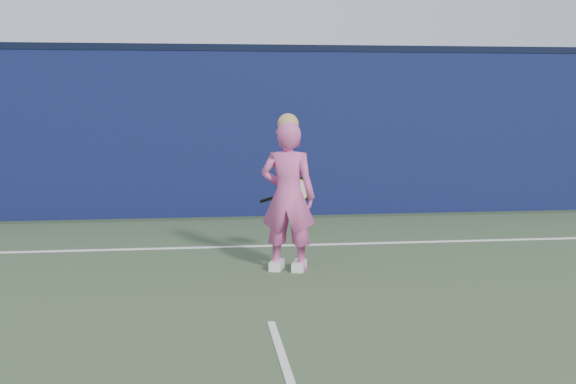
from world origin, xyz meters
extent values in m
plane|color=#2C3B24|center=(0.00, 0.00, 0.00)|extent=(80.00, 80.00, 0.00)
cube|color=#0D173B|center=(0.00, 6.50, 1.25)|extent=(24.00, 0.40, 2.50)
cube|color=black|center=(0.00, 6.50, 2.55)|extent=(24.00, 0.42, 0.10)
imported|color=#D6539A|center=(0.36, 2.77, 0.79)|extent=(0.66, 0.53, 1.57)
sphere|color=tan|center=(0.36, 2.77, 1.54)|extent=(0.22, 0.22, 0.22)
cube|color=white|center=(0.47, 2.74, 0.05)|extent=(0.20, 0.30, 0.10)
cube|color=white|center=(0.24, 2.81, 0.05)|extent=(0.20, 0.30, 0.10)
torus|color=black|center=(0.53, 3.25, 0.79)|extent=(0.31, 0.15, 0.31)
torus|color=#B8C912|center=(0.53, 3.25, 0.79)|extent=(0.25, 0.12, 0.26)
cylinder|color=beige|center=(0.53, 3.25, 0.79)|extent=(0.25, 0.11, 0.25)
cylinder|color=black|center=(0.30, 3.25, 0.73)|extent=(0.29, 0.08, 0.10)
cylinder|color=black|center=(0.16, 3.25, 0.69)|extent=(0.13, 0.06, 0.07)
cube|color=white|center=(0.00, 4.00, 0.01)|extent=(11.00, 0.08, 0.01)
camera|label=1|loc=(-0.55, -4.61, 1.81)|focal=45.00mm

